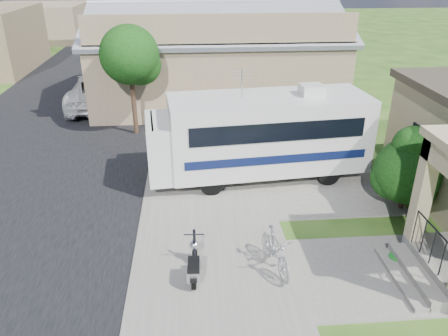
{
  "coord_description": "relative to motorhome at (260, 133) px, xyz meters",
  "views": [
    {
      "loc": [
        -1.43,
        -9.04,
        6.86
      ],
      "look_at": [
        -0.5,
        2.5,
        1.3
      ],
      "focal_mm": 35.0,
      "sensor_mm": 36.0,
      "label": 1
    }
  ],
  "objects": [
    {
      "name": "scooter",
      "position": [
        -2.33,
        -5.23,
        -1.19
      ],
      "size": [
        0.49,
        1.39,
        0.92
      ],
      "rotation": [
        0.0,
        0.0,
        -0.04
      ],
      "color": "black",
      "rests_on": "ground"
    },
    {
      "name": "van",
      "position": [
        -7.15,
        15.81,
        -0.68
      ],
      "size": [
        2.62,
        6.37,
        1.84
      ],
      "primitive_type": "imported",
      "rotation": [
        0.0,
        0.0,
        -0.01
      ],
      "color": "silver",
      "rests_on": "ground"
    },
    {
      "name": "walk_slab",
      "position": [
        2.14,
        -5.42,
        -1.58
      ],
      "size": [
        4.0,
        3.0,
        0.05
      ],
      "primitive_type": "cube",
      "color": "#636059",
      "rests_on": "ground"
    },
    {
      "name": "street_tree_b",
      "position": [
        -4.56,
        14.63,
        1.79
      ],
      "size": [
        2.44,
        2.4,
        4.73
      ],
      "color": "black",
      "rests_on": "ground"
    },
    {
      "name": "street_slab",
      "position": [
        -8.36,
        5.58,
        -1.59
      ],
      "size": [
        9.0,
        80.0,
        0.02
      ],
      "primitive_type": "cube",
      "color": "black",
      "rests_on": "ground"
    },
    {
      "name": "garden_hose",
      "position": [
        2.69,
        -5.02,
        -1.52
      ],
      "size": [
        0.37,
        0.37,
        0.17
      ],
      "primitive_type": "cylinder",
      "color": "#166E1E",
      "rests_on": "ground"
    },
    {
      "name": "ground",
      "position": [
        -0.86,
        -4.42,
        -1.6
      ],
      "size": [
        120.0,
        120.0,
        0.0
      ],
      "primitive_type": "plane",
      "color": "#1F4312"
    },
    {
      "name": "warehouse",
      "position": [
        -0.86,
        9.54,
        0.38
      ],
      "size": [
        12.5,
        8.4,
        5.04
      ],
      "color": "brown",
      "rests_on": "ground"
    },
    {
      "name": "pickup_truck",
      "position": [
        -6.8,
        8.81,
        -0.75
      ],
      "size": [
        3.09,
        6.28,
        1.71
      ],
      "primitive_type": "imported",
      "rotation": [
        0.0,
        0.0,
        3.18
      ],
      "color": "silver",
      "rests_on": "ground"
    },
    {
      "name": "street_tree_a",
      "position": [
        -4.56,
        4.63,
        1.64
      ],
      "size": [
        2.44,
        2.4,
        4.58
      ],
      "color": "black",
      "rests_on": "ground"
    },
    {
      "name": "distant_bldg_near",
      "position": [
        -15.86,
        29.58,
        -0.0
      ],
      "size": [
        8.0,
        7.0,
        3.2
      ],
      "primitive_type": "cube",
      "color": "brown",
      "rests_on": "ground"
    },
    {
      "name": "driveway_slab",
      "position": [
        0.64,
        0.08,
        -1.58
      ],
      "size": [
        7.0,
        6.0,
        0.05
      ],
      "primitive_type": "cube",
      "color": "#636059",
      "rests_on": "ground"
    },
    {
      "name": "sidewalk_slab",
      "position": [
        -1.86,
        5.58,
        -1.57
      ],
      "size": [
        4.0,
        80.0,
        0.06
      ],
      "primitive_type": "cube",
      "color": "#636059",
      "rests_on": "ground"
    },
    {
      "name": "motorhome",
      "position": [
        0.0,
        0.0,
        0.0
      ],
      "size": [
        7.48,
        2.98,
        3.74
      ],
      "rotation": [
        0.0,
        0.0,
        0.1
      ],
      "color": "beige",
      "rests_on": "ground"
    },
    {
      "name": "street_tree_c",
      "position": [
        -4.56,
        23.63,
        1.5
      ],
      "size": [
        2.44,
        2.4,
        4.42
      ],
      "color": "black",
      "rests_on": "ground"
    },
    {
      "name": "bicycle",
      "position": [
        -0.39,
        -5.06,
        -1.09
      ],
      "size": [
        0.82,
        1.77,
        1.02
      ],
      "primitive_type": "imported",
      "rotation": [
        0.0,
        0.0,
        0.2
      ],
      "color": "#A4A4AB",
      "rests_on": "ground"
    },
    {
      "name": "shrub",
      "position": [
        4.04,
        -2.44,
        -0.25
      ],
      "size": [
        2.15,
        2.06,
        2.64
      ],
      "color": "black",
      "rests_on": "ground"
    }
  ]
}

